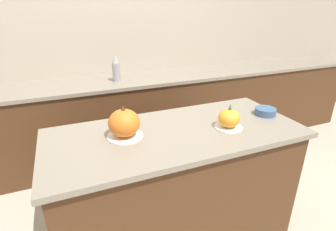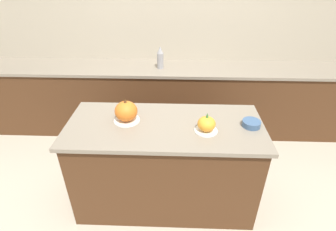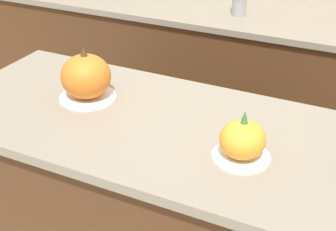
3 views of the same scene
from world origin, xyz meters
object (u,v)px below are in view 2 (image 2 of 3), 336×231
at_px(pumpkin_cake_left, 126,112).
at_px(mixing_bowl, 251,123).
at_px(bottle_tall, 160,58).
at_px(pumpkin_cake_right, 207,124).

relative_size(pumpkin_cake_left, mixing_bowl, 1.48).
bearing_deg(bottle_tall, pumpkin_cake_right, -71.50).
bearing_deg(mixing_bowl, pumpkin_cake_left, 177.44).
height_order(bottle_tall, mixing_bowl, bottle_tall).
bearing_deg(pumpkin_cake_right, mixing_bowl, 12.75).
xyz_separation_m(pumpkin_cake_right, mixing_bowl, (0.38, 0.09, -0.04)).
distance_m(pumpkin_cake_right, bottle_tall, 1.43).
bearing_deg(pumpkin_cake_right, bottle_tall, 108.50).
xyz_separation_m(pumpkin_cake_left, mixing_bowl, (1.04, -0.05, -0.06)).
bearing_deg(pumpkin_cake_left, bottle_tall, 80.17).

